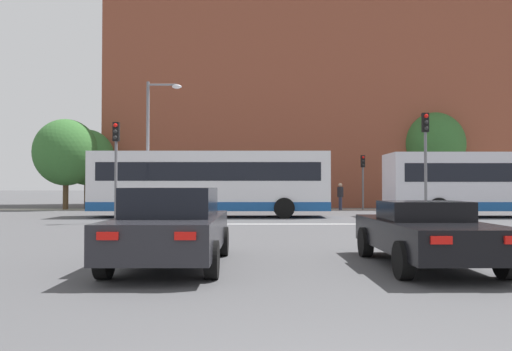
# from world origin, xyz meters

# --- Properties ---
(stop_line_strip) EXTENTS (9.62, 0.30, 0.01)m
(stop_line_strip) POSITION_xyz_m (0.00, 17.35, 0.00)
(stop_line_strip) COLOR silver
(stop_line_strip) RESTS_ON ground_plane
(far_pavement) EXTENTS (70.69, 2.50, 0.01)m
(far_pavement) POSITION_xyz_m (0.00, 30.35, 0.01)
(far_pavement) COLOR gray
(far_pavement) RESTS_ON ground_plane
(brick_civic_building) EXTENTS (31.62, 10.79, 26.13)m
(brick_civic_building) POSITION_xyz_m (3.43, 38.14, 9.44)
(brick_civic_building) COLOR brown
(brick_civic_building) RESTS_ON ground_plane
(car_saloon_left) EXTENTS (2.00, 4.56, 1.50)m
(car_saloon_left) POSITION_xyz_m (-2.24, 6.60, 0.76)
(car_saloon_left) COLOR #232328
(car_saloon_left) RESTS_ON ground_plane
(car_roadster_right) EXTENTS (1.96, 4.39, 1.24)m
(car_roadster_right) POSITION_xyz_m (2.63, 6.53, 0.64)
(car_roadster_right) COLOR black
(car_roadster_right) RESTS_ON ground_plane
(bus_crossing_lead) EXTENTS (11.84, 2.77, 3.26)m
(bus_crossing_lead) POSITION_xyz_m (-2.92, 22.22, 1.76)
(bus_crossing_lead) COLOR silver
(bus_crossing_lead) RESTS_ON ground_plane
(bus_crossing_trailing) EXTENTS (10.86, 2.77, 3.21)m
(bus_crossing_trailing) POSITION_xyz_m (11.51, 22.17, 1.73)
(bus_crossing_trailing) COLOR silver
(bus_crossing_trailing) RESTS_ON ground_plane
(traffic_light_near_right) EXTENTS (0.26, 0.31, 4.60)m
(traffic_light_near_right) POSITION_xyz_m (6.43, 17.64, 3.07)
(traffic_light_near_right) COLOR slate
(traffic_light_near_right) RESTS_ON ground_plane
(traffic_light_near_left) EXTENTS (0.26, 0.31, 4.24)m
(traffic_light_near_left) POSITION_xyz_m (-6.50, 17.83, 2.85)
(traffic_light_near_left) COLOR slate
(traffic_light_near_left) RESTS_ON ground_plane
(traffic_light_far_right) EXTENTS (0.26, 0.31, 3.61)m
(traffic_light_far_right) POSITION_xyz_m (6.47, 29.94, 2.46)
(traffic_light_far_right) COLOR slate
(traffic_light_far_right) RESTS_ON ground_plane
(street_lamp_junction) EXTENTS (1.82, 0.36, 6.96)m
(street_lamp_junction) POSITION_xyz_m (-5.91, 22.65, 4.24)
(street_lamp_junction) COLOR slate
(street_lamp_junction) RESTS_ON ground_plane
(pedestrian_waiting) EXTENTS (0.35, 0.45, 1.77)m
(pedestrian_waiting) POSITION_xyz_m (4.89, 29.51, 1.05)
(pedestrian_waiting) COLOR #333851
(pedestrian_waiting) RESTS_ON ground_plane
(pedestrian_walking_east) EXTENTS (0.45, 0.34, 1.68)m
(pedestrian_walking_east) POSITION_xyz_m (-0.26, 29.63, 0.98)
(pedestrian_walking_east) COLOR black
(pedestrian_walking_east) RESTS_ON ground_plane
(tree_by_building) EXTENTS (4.24, 4.24, 6.06)m
(tree_by_building) POSITION_xyz_m (-13.36, 30.29, 3.82)
(tree_by_building) COLOR #4C3823
(tree_by_building) RESTS_ON ground_plane
(tree_kerbside) EXTENTS (4.53, 4.53, 7.00)m
(tree_kerbside) POSITION_xyz_m (12.41, 33.51, 4.61)
(tree_kerbside) COLOR #4C3823
(tree_kerbside) RESTS_ON ground_plane
(tree_distant) EXTENTS (3.70, 3.70, 5.52)m
(tree_distant) POSITION_xyz_m (-12.39, 31.63, 3.57)
(tree_distant) COLOR #4C3823
(tree_distant) RESTS_ON ground_plane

